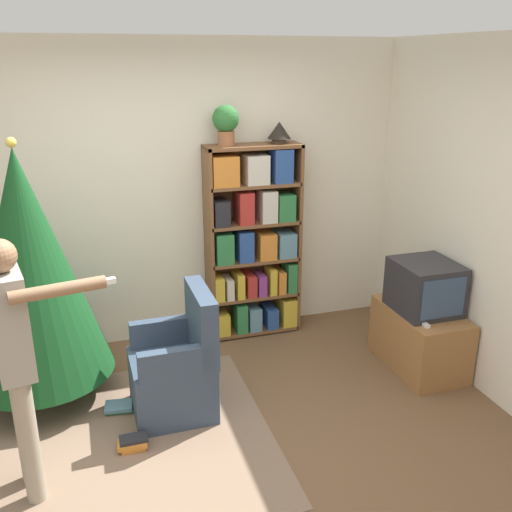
# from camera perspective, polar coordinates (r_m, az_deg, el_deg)

# --- Properties ---
(ground_plane) EXTENTS (14.00, 14.00, 0.00)m
(ground_plane) POSITION_cam_1_polar(r_m,az_deg,el_deg) (3.88, -3.97, -19.64)
(ground_plane) COLOR brown
(wall_back) EXTENTS (8.00, 0.10, 2.60)m
(wall_back) POSITION_cam_1_polar(r_m,az_deg,el_deg) (5.00, -9.43, 5.94)
(wall_back) COLOR silver
(wall_back) RESTS_ON ground_plane
(area_rug) EXTENTS (2.11, 1.86, 0.01)m
(area_rug) POSITION_cam_1_polar(r_m,az_deg,el_deg) (4.09, -14.26, -17.82)
(area_rug) COLOR #7F6651
(area_rug) RESTS_ON ground_plane
(bookshelf) EXTENTS (0.83, 0.28, 1.74)m
(bookshelf) POSITION_cam_1_polar(r_m,az_deg,el_deg) (5.07, -0.25, 1.35)
(bookshelf) COLOR brown
(bookshelf) RESTS_ON ground_plane
(tv_stand) EXTENTS (0.48, 0.81, 0.51)m
(tv_stand) POSITION_cam_1_polar(r_m,az_deg,el_deg) (4.90, 16.02, -7.92)
(tv_stand) COLOR #996638
(tv_stand) RESTS_ON ground_plane
(television) EXTENTS (0.46, 0.50, 0.40)m
(television) POSITION_cam_1_polar(r_m,az_deg,el_deg) (4.71, 16.55, -2.97)
(television) COLOR #28282D
(television) RESTS_ON tv_stand
(game_remote) EXTENTS (0.04, 0.12, 0.02)m
(game_remote) POSITION_cam_1_polar(r_m,az_deg,el_deg) (4.53, 16.45, -6.52)
(game_remote) COLOR white
(game_remote) RESTS_ON tv_stand
(christmas_tree) EXTENTS (1.05, 1.05, 1.94)m
(christmas_tree) POSITION_cam_1_polar(r_m,az_deg,el_deg) (4.29, -21.80, -1.06)
(christmas_tree) COLOR #4C3323
(christmas_tree) RESTS_ON ground_plane
(armchair) EXTENTS (0.58, 0.57, 0.92)m
(armchair) POSITION_cam_1_polar(r_m,az_deg,el_deg) (4.18, -7.88, -11.23)
(armchair) COLOR #334256
(armchair) RESTS_ON ground_plane
(standing_person) EXTENTS (0.69, 0.46, 1.56)m
(standing_person) POSITION_cam_1_polar(r_m,az_deg,el_deg) (3.40, -22.90, -8.74)
(standing_person) COLOR #9E937F
(standing_person) RESTS_ON ground_plane
(potted_plant) EXTENTS (0.22, 0.22, 0.33)m
(potted_plant) POSITION_cam_1_polar(r_m,az_deg,el_deg) (4.79, -3.05, 13.21)
(potted_plant) COLOR #935B38
(potted_plant) RESTS_ON bookshelf
(table_lamp) EXTENTS (0.20, 0.20, 0.18)m
(table_lamp) POSITION_cam_1_polar(r_m,az_deg,el_deg) (4.94, 2.34, 12.37)
(table_lamp) COLOR #473828
(table_lamp) RESTS_ON bookshelf
(book_pile_near_tree) EXTENTS (0.22, 0.17, 0.05)m
(book_pile_near_tree) POSITION_cam_1_polar(r_m,az_deg,el_deg) (4.40, -13.53, -14.49)
(book_pile_near_tree) COLOR #2D7A42
(book_pile_near_tree) RESTS_ON ground_plane
(book_pile_by_chair) EXTENTS (0.20, 0.13, 0.09)m
(book_pile_by_chair) POSITION_cam_1_polar(r_m,az_deg,el_deg) (4.01, -12.21, -17.83)
(book_pile_by_chair) COLOR orange
(book_pile_by_chair) RESTS_ON ground_plane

